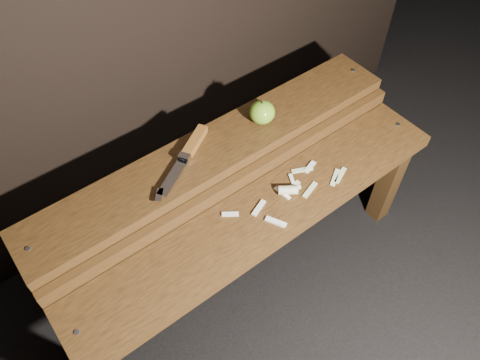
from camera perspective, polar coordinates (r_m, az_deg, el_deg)
ground at (r=1.68m, az=1.28°, el=-11.02°), size 60.00×60.00×0.00m
bench_front_tier at (r=1.35m, az=3.16°, el=-5.76°), size 1.20×0.20×0.42m
bench_rear_tier at (r=1.41m, az=-2.63°, el=1.72°), size 1.20×0.21×0.50m
apple at (r=1.39m, az=2.71°, el=8.25°), size 0.08×0.08×0.08m
knife at (r=1.32m, az=-6.19°, el=3.62°), size 0.26×0.17×0.03m
apple_scraps at (r=1.34m, az=6.22°, el=-1.24°), size 0.40×0.14×0.03m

